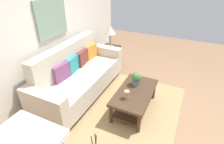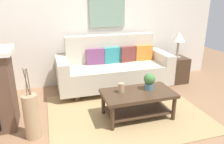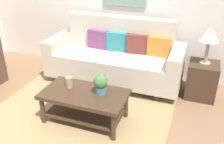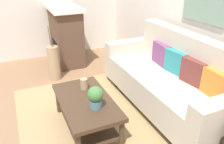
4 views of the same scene
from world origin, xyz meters
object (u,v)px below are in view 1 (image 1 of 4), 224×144
table_lamp (110,31)px  throw_pillow_teal (72,64)px  tabletop_vase (127,95)px  framed_painting (52,18)px  coffee_table (135,96)px  side_table (110,56)px  throw_pillow_orange (91,52)px  throw_pillow_plum (61,72)px  potted_plant_tabletop (136,78)px  throw_pillow_maroon (82,57)px  couch (79,76)px

table_lamp → throw_pillow_teal: bearing=173.9°
tabletop_vase → framed_painting: 1.94m
throw_pillow_teal → framed_painting: framed_painting is taller
coffee_table → side_table: bearing=40.0°
framed_painting → throw_pillow_orange: bearing=-25.9°
throw_pillow_teal → throw_pillow_plum: bearing=180.0°
throw_pillow_orange → potted_plant_tabletop: 1.37m
coffee_table → side_table: (1.41, 1.18, -0.03)m
table_lamp → side_table: bearing=-135.0°
side_table → throw_pillow_teal: bearing=173.9°
throw_pillow_teal → tabletop_vase: size_ratio=2.45×
throw_pillow_orange → coffee_table: 1.55m
throw_pillow_maroon → table_lamp: table_lamp is taller
coffee_table → table_lamp: (1.41, 1.18, 0.68)m
throw_pillow_orange → potted_plant_tabletop: bearing=-110.7°
throw_pillow_plum → table_lamp: table_lamp is taller
coffee_table → framed_painting: 2.09m
couch → side_table: couch is taller
tabletop_vase → potted_plant_tabletop: bearing=-1.4°
throw_pillow_plum → throw_pillow_orange: 1.05m
couch → framed_painting: bearing=90.0°
throw_pillow_maroon → couch: bearing=-160.3°
throw_pillow_maroon → throw_pillow_orange: (0.35, 0.00, 0.00)m
throw_pillow_plum → potted_plant_tabletop: bearing=-66.0°
throw_pillow_orange → side_table: 0.84m
throw_pillow_orange → couch: bearing=-169.9°
throw_pillow_teal → coffee_table: 1.39m
tabletop_vase → framed_painting: size_ratio=0.19×
couch → side_table: size_ratio=4.02×
framed_painting → throw_pillow_maroon: bearing=-44.2°
couch → throw_pillow_maroon: (0.35, 0.13, 0.25)m
coffee_table → tabletop_vase: bearing=165.2°
throw_pillow_maroon → side_table: throw_pillow_maroon is taller
throw_pillow_teal → coffee_table: throw_pillow_teal is taller
couch → throw_pillow_teal: bearing=90.0°
throw_pillow_plum → framed_painting: size_ratio=0.48×
throw_pillow_orange → side_table: (0.72, -0.15, -0.40)m
throw_pillow_maroon → throw_pillow_orange: bearing=0.0°
potted_plant_tabletop → side_table: 1.68m
throw_pillow_teal → throw_pillow_maroon: size_ratio=1.00×
couch → table_lamp: 1.53m
throw_pillow_maroon → coffee_table: size_ratio=0.33×
throw_pillow_orange → potted_plant_tabletop: (-0.48, -1.28, -0.11)m
couch → coffee_table: 1.22m
throw_pillow_teal → potted_plant_tabletop: (0.22, -1.28, -0.11)m
couch → potted_plant_tabletop: bearing=-79.3°
coffee_table → tabletop_vase: tabletop_vase is taller
throw_pillow_plum → table_lamp: (1.78, -0.15, 0.31)m
couch → table_lamp: size_ratio=3.94×
throw_pillow_teal → side_table: 1.49m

